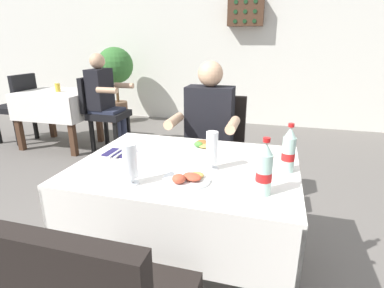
% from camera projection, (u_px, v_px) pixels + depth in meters
% --- Properties ---
extents(back_wall, '(11.00, 0.12, 3.01)m').
position_uv_depth(back_wall, '(247.00, 34.00, 5.04)').
color(back_wall, silver).
rests_on(back_wall, ground).
extents(main_dining_table, '(1.18, 0.90, 0.76)m').
position_uv_depth(main_dining_table, '(187.00, 191.00, 1.71)').
color(main_dining_table, white).
rests_on(main_dining_table, ground).
extents(chair_far_diner_seat, '(0.44, 0.50, 0.97)m').
position_uv_depth(chair_far_diner_seat, '(216.00, 149.00, 2.49)').
color(chair_far_diner_seat, black).
rests_on(chair_far_diner_seat, ground).
extents(seated_diner_far, '(0.50, 0.46, 1.26)m').
position_uv_depth(seated_diner_far, '(208.00, 134.00, 2.35)').
color(seated_diner_far, '#282D42').
rests_on(seated_diner_far, ground).
extents(plate_near_camera, '(0.23, 0.23, 0.05)m').
position_uv_depth(plate_near_camera, '(187.00, 179.00, 1.44)').
color(plate_near_camera, white).
rests_on(plate_near_camera, main_dining_table).
extents(plate_far_diner, '(0.22, 0.22, 0.05)m').
position_uv_depth(plate_far_diner, '(200.00, 146.00, 1.88)').
color(plate_far_diner, white).
rests_on(plate_far_diner, main_dining_table).
extents(beer_glass_left, '(0.07, 0.07, 0.20)m').
position_uv_depth(beer_glass_left, '(212.00, 150.00, 1.55)').
color(beer_glass_left, white).
rests_on(beer_glass_left, main_dining_table).
extents(beer_glass_middle, '(0.07, 0.07, 0.20)m').
position_uv_depth(beer_glass_middle, '(130.00, 163.00, 1.39)').
color(beer_glass_middle, white).
rests_on(beer_glass_middle, main_dining_table).
extents(cola_bottle_primary, '(0.07, 0.07, 0.25)m').
position_uv_depth(cola_bottle_primary, '(289.00, 151.00, 1.52)').
color(cola_bottle_primary, silver).
rests_on(cola_bottle_primary, main_dining_table).
extents(cola_bottle_secondary, '(0.07, 0.07, 0.26)m').
position_uv_depth(cola_bottle_secondary, '(264.00, 170.00, 1.29)').
color(cola_bottle_secondary, silver).
rests_on(cola_bottle_secondary, main_dining_table).
extents(napkin_cutlery_set, '(0.17, 0.19, 0.01)m').
position_uv_depth(napkin_cutlery_set, '(120.00, 153.00, 1.80)').
color(napkin_cutlery_set, '#231E4C').
rests_on(napkin_cutlery_set, main_dining_table).
extents(background_dining_table, '(0.94, 0.73, 0.76)m').
position_uv_depth(background_dining_table, '(58.00, 106.00, 4.11)').
color(background_dining_table, white).
rests_on(background_dining_table, ground).
extents(background_chair_left, '(0.50, 0.44, 0.97)m').
position_uv_depth(background_chair_left, '(18.00, 104.00, 4.29)').
color(background_chair_left, black).
rests_on(background_chair_left, ground).
extents(background_chair_right, '(0.50, 0.44, 0.97)m').
position_uv_depth(background_chair_right, '(102.00, 109.00, 3.94)').
color(background_chair_right, black).
rests_on(background_chair_right, ground).
extents(background_patron, '(0.46, 0.50, 1.26)m').
position_uv_depth(background_patron, '(105.00, 98.00, 3.88)').
color(background_patron, '#282D42').
rests_on(background_patron, ground).
extents(background_table_tumbler, '(0.06, 0.06, 0.11)m').
position_uv_depth(background_table_tumbler, '(58.00, 87.00, 4.02)').
color(background_table_tumbler, gold).
rests_on(background_table_tumbler, background_dining_table).
extents(potted_plant_corner, '(0.61, 0.61, 1.31)m').
position_uv_depth(potted_plant_corner, '(116.00, 72.00, 5.25)').
color(potted_plant_corner, brown).
rests_on(potted_plant_corner, ground).
extents(wall_bottle_rack, '(0.56, 0.21, 0.42)m').
position_uv_depth(wall_bottle_rack, '(246.00, 12.00, 4.79)').
color(wall_bottle_rack, '#472D1E').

